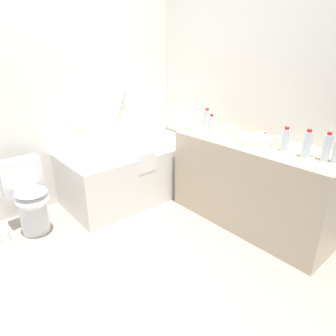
{
  "coord_description": "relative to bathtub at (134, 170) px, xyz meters",
  "views": [
    {
      "loc": [
        -1.07,
        -1.78,
        1.61
      ],
      "look_at": [
        0.64,
        0.2,
        0.55
      ],
      "focal_mm": 30.93,
      "sensor_mm": 36.0,
      "label": 1
    }
  ],
  "objects": [
    {
      "name": "water_bottle_4",
      "position": [
        0.58,
        -0.57,
        0.61
      ],
      "size": [
        0.07,
        0.07,
        0.22
      ],
      "color": "silver",
      "rests_on": "vanity_counter"
    },
    {
      "name": "vanity_counter",
      "position": [
        0.53,
        -1.24,
        0.1
      ],
      "size": [
        0.6,
        1.57,
        0.83
      ],
      "primitive_type": "cube",
      "color": "tan",
      "rests_on": "ground_plane"
    },
    {
      "name": "drinking_glass_2",
      "position": [
        0.54,
        -0.99,
        0.55
      ],
      "size": [
        0.07,
        0.07,
        0.08
      ],
      "primitive_type": "cylinder",
      "color": "white",
      "rests_on": "vanity_counter"
    },
    {
      "name": "bathtub",
      "position": [
        0.0,
        0.0,
        0.0
      ],
      "size": [
        1.59,
        0.8,
        1.2
      ],
      "color": "white",
      "rests_on": "ground_plane"
    },
    {
      "name": "toilet_paper_roll",
      "position": [
        -1.44,
        0.0,
        -0.26
      ],
      "size": [
        0.11,
        0.11,
        0.11
      ],
      "primitive_type": "cylinder",
      "color": "white",
      "rests_on": "ground_plane"
    },
    {
      "name": "drinking_glass_3",
      "position": [
        0.56,
        -1.41,
        0.56
      ],
      "size": [
        0.07,
        0.07,
        0.09
      ],
      "primitive_type": "cylinder",
      "color": "white",
      "rests_on": "vanity_counter"
    },
    {
      "name": "ground_plane",
      "position": [
        -0.67,
        -0.85,
        -0.32
      ],
      "size": [
        4.01,
        4.01,
        0.0
      ],
      "primitive_type": "plane",
      "color": "#9E9389"
    },
    {
      "name": "sink_faucet",
      "position": [
        0.7,
        -1.2,
        0.55
      ],
      "size": [
        0.13,
        0.15,
        0.08
      ],
      "color": "silver",
      "rests_on": "vanity_counter"
    },
    {
      "name": "water_bottle_3",
      "position": [
        0.49,
        -1.7,
        0.62
      ],
      "size": [
        0.07,
        0.07,
        0.23
      ],
      "color": "silver",
      "rests_on": "vanity_counter"
    },
    {
      "name": "sink_basin",
      "position": [
        0.52,
        -1.2,
        0.54
      ],
      "size": [
        0.31,
        0.31,
        0.05
      ],
      "primitive_type": "cylinder",
      "color": "white",
      "rests_on": "vanity_counter"
    },
    {
      "name": "soap_dish",
      "position": [
        0.58,
        -1.74,
        0.52
      ],
      "size": [
        0.09,
        0.06,
        0.02
      ],
      "primitive_type": "cube",
      "color": "white",
      "rests_on": "vanity_counter"
    },
    {
      "name": "water_bottle_5",
      "position": [
        0.52,
        -1.83,
        0.62
      ],
      "size": [
        0.06,
        0.06,
        0.22
      ],
      "color": "silver",
      "rests_on": "vanity_counter"
    },
    {
      "name": "drinking_glass_0",
      "position": [
        0.57,
        -0.9,
        0.55
      ],
      "size": [
        0.07,
        0.07,
        0.09
      ],
      "primitive_type": "cylinder",
      "color": "white",
      "rests_on": "vanity_counter"
    },
    {
      "name": "wall_right_mirror",
      "position": [
        0.88,
        -0.85,
        0.88
      ],
      "size": [
        0.1,
        2.89,
        2.4
      ],
      "primitive_type": "cube",
      "color": "silver",
      "rests_on": "ground_plane"
    },
    {
      "name": "water_bottle_2",
      "position": [
        0.5,
        -1.51,
        0.61
      ],
      "size": [
        0.07,
        0.07,
        0.21
      ],
      "color": "silver",
      "rests_on": "vanity_counter"
    },
    {
      "name": "toilet",
      "position": [
        -1.16,
        0.03,
        0.02
      ],
      "size": [
        0.37,
        0.47,
        0.7
      ],
      "rotation": [
        0.0,
        0.0,
        -1.53
      ],
      "color": "white",
      "rests_on": "ground_plane"
    },
    {
      "name": "wall_back_tiled",
      "position": [
        -0.67,
        0.45,
        0.88
      ],
      "size": [
        3.41,
        0.1,
        2.4
      ],
      "primitive_type": "cube",
      "color": "silver",
      "rests_on": "ground_plane"
    },
    {
      "name": "drinking_glass_1",
      "position": [
        0.56,
        -0.81,
        0.56
      ],
      "size": [
        0.07,
        0.07,
        0.09
      ],
      "primitive_type": "cylinder",
      "color": "white",
      "rests_on": "vanity_counter"
    },
    {
      "name": "water_bottle_0",
      "position": [
        0.52,
        -0.69,
        0.6
      ],
      "size": [
        0.06,
        0.06,
        0.18
      ],
      "color": "silver",
      "rests_on": "vanity_counter"
    }
  ]
}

